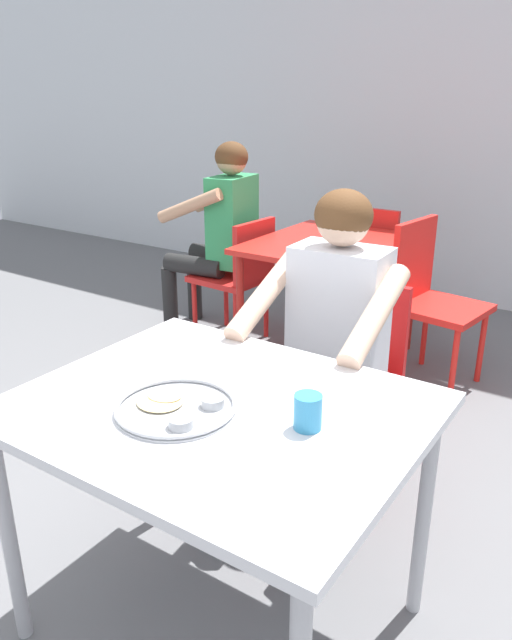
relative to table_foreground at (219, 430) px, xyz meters
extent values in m
cube|color=slate|center=(-0.05, -0.10, -0.70)|extent=(12.00, 12.00, 0.05)
cube|color=silver|center=(0.00, 0.00, 0.06)|extent=(1.06, 0.86, 0.03)
cylinder|color=#B2B2B7|center=(-0.47, -0.37, -0.31)|extent=(0.04, 0.04, 0.73)
cylinder|color=#B2B2B7|center=(-0.47, 0.37, -0.31)|extent=(0.04, 0.04, 0.73)
cylinder|color=#B2B2B7|center=(0.47, 0.37, -0.31)|extent=(0.04, 0.04, 0.73)
cylinder|color=#B7BABF|center=(-0.07, -0.09, 0.08)|extent=(0.32, 0.32, 0.01)
torus|color=#B7BABF|center=(-0.07, -0.09, 0.09)|extent=(0.32, 0.32, 0.01)
cylinder|color=#B2B5BA|center=(0.00, -0.15, 0.10)|extent=(0.06, 0.06, 0.03)
cylinder|color=#9E4714|center=(0.00, -0.15, 0.10)|extent=(0.05, 0.05, 0.01)
cylinder|color=#B2B5BA|center=(0.00, -0.03, 0.10)|extent=(0.06, 0.06, 0.03)
cylinder|color=#B77F23|center=(0.00, -0.03, 0.10)|extent=(0.05, 0.05, 0.01)
ellipsoid|color=#E5C689|center=(-0.13, -0.09, 0.09)|extent=(0.16, 0.16, 0.01)
ellipsoid|color=#E4BF87|center=(-0.13, -0.07, 0.10)|extent=(0.11, 0.09, 0.01)
cylinder|color=#338CBF|center=(0.26, 0.02, 0.12)|extent=(0.07, 0.07, 0.09)
cylinder|color=#593319|center=(0.26, 0.02, 0.15)|extent=(0.06, 0.06, 0.02)
cube|color=red|center=(-0.03, 0.82, -0.24)|extent=(0.42, 0.43, 0.04)
cube|color=red|center=(-0.04, 1.02, -0.04)|extent=(0.38, 0.05, 0.38)
cylinder|color=red|center=(0.13, 0.66, -0.47)|extent=(0.03, 0.03, 0.42)
cylinder|color=red|center=(-0.18, 0.65, -0.47)|extent=(0.03, 0.03, 0.42)
cylinder|color=red|center=(0.12, 1.00, -0.47)|extent=(0.03, 0.03, 0.42)
cylinder|color=red|center=(-0.20, 0.98, -0.47)|extent=(0.03, 0.03, 0.42)
cylinder|color=#2D2D2D|center=(0.13, 0.38, -0.45)|extent=(0.10, 0.10, 0.45)
cylinder|color=#2D2D2D|center=(0.13, 0.58, -0.19)|extent=(0.14, 0.40, 0.12)
cylinder|color=#2D2D2D|center=(-0.16, 0.37, -0.45)|extent=(0.10, 0.10, 0.45)
cylinder|color=#2D2D2D|center=(-0.17, 0.57, -0.19)|extent=(0.14, 0.40, 0.12)
cube|color=silver|center=(-0.03, 0.77, 0.08)|extent=(0.35, 0.21, 0.53)
cylinder|color=beige|center=(0.18, 0.60, 0.18)|extent=(0.10, 0.46, 0.25)
cylinder|color=beige|center=(-0.23, 0.58, 0.18)|extent=(0.10, 0.46, 0.25)
sphere|color=beige|center=(-0.03, 0.77, 0.44)|extent=(0.19, 0.19, 0.19)
ellipsoid|color=brown|center=(-0.03, 0.77, 0.46)|extent=(0.21, 0.20, 0.18)
cube|color=red|center=(-0.65, 1.93, 0.03)|extent=(0.82, 0.96, 0.03)
cylinder|color=#AD1E18|center=(-1.00, 1.51, -0.33)|extent=(0.04, 0.04, 0.70)
cylinder|color=#AD1E18|center=(-0.30, 1.51, -0.33)|extent=(0.04, 0.04, 0.70)
cylinder|color=#AD1E18|center=(-1.00, 2.35, -0.33)|extent=(0.04, 0.04, 0.70)
cylinder|color=#AD1E18|center=(-0.30, 2.35, -0.33)|extent=(0.04, 0.04, 0.70)
cube|color=red|center=(-1.33, 1.88, -0.27)|extent=(0.45, 0.42, 0.04)
cube|color=red|center=(-1.14, 1.87, -0.06)|extent=(0.06, 0.38, 0.37)
cylinder|color=red|center=(-1.52, 1.73, -0.48)|extent=(0.03, 0.03, 0.39)
cylinder|color=red|center=(-1.50, 2.05, -0.48)|extent=(0.03, 0.03, 0.39)
cylinder|color=red|center=(-1.17, 1.71, -0.48)|extent=(0.03, 0.03, 0.39)
cylinder|color=red|center=(-1.15, 2.02, -0.48)|extent=(0.03, 0.03, 0.39)
cube|color=red|center=(0.00, 1.98, -0.24)|extent=(0.48, 0.48, 0.04)
cube|color=red|center=(-0.19, 2.01, 0.00)|extent=(0.09, 0.40, 0.44)
cylinder|color=red|center=(0.20, 2.13, -0.47)|extent=(0.03, 0.03, 0.42)
cylinder|color=red|center=(0.15, 1.79, -0.47)|extent=(0.03, 0.03, 0.42)
cylinder|color=red|center=(-0.14, 2.18, -0.47)|extent=(0.03, 0.03, 0.42)
cylinder|color=red|center=(-0.19, 1.84, -0.47)|extent=(0.03, 0.03, 0.42)
cube|color=red|center=(-0.64, 2.65, -0.23)|extent=(0.39, 0.40, 0.04)
cube|color=red|center=(-0.64, 2.46, -0.03)|extent=(0.37, 0.04, 0.37)
cylinder|color=red|center=(-0.80, 2.81, -0.46)|extent=(0.03, 0.03, 0.43)
cylinder|color=red|center=(-0.49, 2.81, -0.46)|extent=(0.03, 0.03, 0.43)
cylinder|color=red|center=(-0.80, 2.49, -0.46)|extent=(0.03, 0.03, 0.43)
cylinder|color=red|center=(-0.49, 2.49, -0.46)|extent=(0.03, 0.03, 0.43)
cylinder|color=black|center=(-1.73, 1.74, -0.45)|extent=(0.10, 0.10, 0.45)
cylinder|color=black|center=(-1.53, 1.76, -0.19)|extent=(0.41, 0.16, 0.12)
cylinder|color=black|center=(-1.76, 2.04, -0.45)|extent=(0.10, 0.10, 0.45)
cylinder|color=black|center=(-1.56, 2.06, -0.19)|extent=(0.41, 0.16, 0.12)
cube|color=#339959|center=(-1.35, 1.93, 0.09)|extent=(0.24, 0.36, 0.56)
cylinder|color=tan|center=(-1.51, 1.71, 0.20)|extent=(0.46, 0.13, 0.25)
cylinder|color=tan|center=(-1.55, 2.12, 0.20)|extent=(0.46, 0.13, 0.25)
sphere|color=tan|center=(-1.35, 1.93, 0.47)|extent=(0.19, 0.19, 0.19)
ellipsoid|color=brown|center=(-1.35, 1.93, 0.48)|extent=(0.21, 0.20, 0.18)
camera|label=1|loc=(0.88, -1.14, 0.86)|focal=34.24mm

